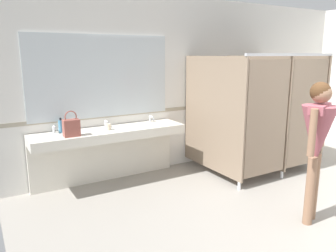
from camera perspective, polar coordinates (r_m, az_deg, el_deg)
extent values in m
cube|color=silver|center=(6.32, 6.33, 7.52)|extent=(7.35, 0.12, 2.99)
cube|color=#9E937F|center=(6.32, 6.58, 3.45)|extent=(7.35, 0.01, 0.06)
cube|color=silver|center=(5.13, -9.97, -1.34)|extent=(2.37, 0.56, 0.14)
cube|color=silver|center=(5.47, -10.70, -5.36)|extent=(2.37, 0.08, 0.75)
cube|color=beige|center=(4.89, -18.56, -2.25)|extent=(0.42, 0.31, 0.11)
cylinder|color=silver|center=(5.07, -19.17, -0.55)|extent=(0.04, 0.04, 0.11)
cylinder|color=silver|center=(5.01, -19.08, -0.17)|extent=(0.03, 0.11, 0.03)
sphere|color=silver|center=(5.10, -18.41, -0.71)|extent=(0.04, 0.04, 0.04)
cube|color=beige|center=(5.10, -9.86, -1.19)|extent=(0.42, 0.31, 0.11)
cylinder|color=silver|center=(5.28, -10.76, 0.41)|extent=(0.04, 0.04, 0.11)
cylinder|color=silver|center=(5.22, -10.57, 0.79)|extent=(0.03, 0.11, 0.03)
sphere|color=silver|center=(5.32, -10.08, 0.24)|extent=(0.04, 0.04, 0.04)
cube|color=beige|center=(5.42, -2.03, -0.21)|extent=(0.42, 0.31, 0.11)
cylinder|color=silver|center=(5.59, -3.12, 1.27)|extent=(0.04, 0.04, 0.11)
cylinder|color=silver|center=(5.53, -2.87, 1.63)|extent=(0.03, 0.11, 0.03)
sphere|color=silver|center=(5.63, -2.54, 1.11)|extent=(0.04, 0.04, 0.04)
cube|color=silver|center=(5.27, -11.45, 8.40)|extent=(2.27, 0.02, 1.27)
cube|color=#84705B|center=(5.44, 7.68, 2.03)|extent=(0.03, 1.53, 1.87)
cylinder|color=silver|center=(5.20, 12.23, -10.08)|extent=(0.05, 0.05, 0.12)
cube|color=#84705B|center=(6.06, 14.70, 2.79)|extent=(0.03, 1.53, 1.87)
cylinder|color=silver|center=(5.85, 19.10, -7.94)|extent=(0.05, 0.05, 0.12)
cube|color=#84705B|center=(6.75, 20.36, 3.37)|extent=(0.03, 1.53, 1.87)
cylinder|color=silver|center=(6.56, 24.48, -6.17)|extent=(0.05, 0.05, 0.12)
cube|color=#84705B|center=(5.22, 16.75, 1.19)|extent=(0.86, 0.03, 1.77)
cube|color=#84705B|center=(5.94, 22.94, 2.03)|extent=(0.86, 0.03, 1.77)
cube|color=#B7BABF|center=(5.49, 20.79, 11.48)|extent=(1.94, 0.04, 0.04)
cylinder|color=#8C664C|center=(4.51, 23.91, -9.53)|extent=(0.11, 0.11, 0.84)
cylinder|color=#8C664C|center=(4.34, 23.38, -10.32)|extent=(0.11, 0.11, 0.84)
cone|color=#994C56|center=(4.23, 24.41, -1.60)|extent=(0.53, 0.53, 0.72)
cube|color=#994C56|center=(4.17, 24.81, 2.79)|extent=(0.48, 0.33, 0.10)
cylinder|color=#8C664C|center=(4.46, 25.21, 0.19)|extent=(0.08, 0.08, 0.54)
cylinder|color=#8C664C|center=(3.96, 23.74, -1.08)|extent=(0.08, 0.08, 0.54)
sphere|color=#8C664C|center=(4.15, 25.03, 5.16)|extent=(0.23, 0.23, 0.23)
sphere|color=#472D19|center=(4.15, 24.91, 5.38)|extent=(0.23, 0.23, 0.23)
cube|color=#934C42|center=(4.78, -16.39, -0.33)|extent=(0.22, 0.14, 0.24)
torus|color=#934C42|center=(4.75, -16.51, 1.55)|extent=(0.17, 0.02, 0.17)
cylinder|color=teal|center=(5.06, -18.07, -0.07)|extent=(0.07, 0.07, 0.18)
cylinder|color=black|center=(5.04, -18.15, 1.14)|extent=(0.03, 0.03, 0.04)
cylinder|color=beige|center=(5.05, -10.25, -0.18)|extent=(0.07, 0.07, 0.10)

